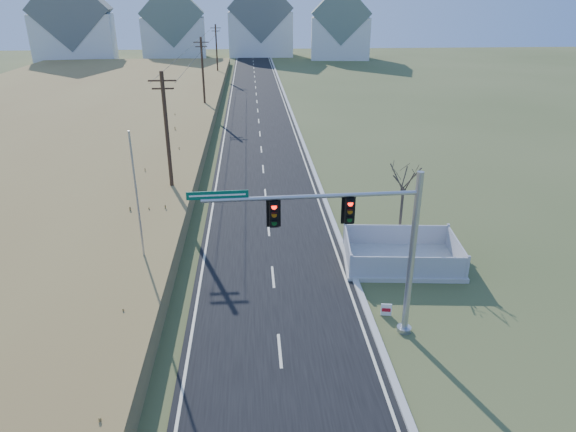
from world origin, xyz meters
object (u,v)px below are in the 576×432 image
object	(u,v)px
fence_enclosure	(401,259)
open_sign	(386,310)
flagpole	(140,223)
traffic_signal_mast	(368,241)
bare_tree	(404,177)

from	to	relation	value
fence_enclosure	open_sign	world-z (taller)	fence_enclosure
open_sign	flagpole	distance (m)	12.58
traffic_signal_mast	bare_tree	xyz separation A→B (m)	(3.92, 8.43, -0.28)
flagpole	traffic_signal_mast	bearing A→B (deg)	-29.12
fence_enclosure	flagpole	size ratio (longest dim) A/B	0.85
fence_enclosure	flagpole	world-z (taller)	flagpole
traffic_signal_mast	fence_enclosure	xyz separation A→B (m)	(3.42, 6.11, -4.17)
fence_enclosure	bare_tree	size ratio (longest dim) A/B	1.26
flagpole	bare_tree	bearing A→B (deg)	11.33
fence_enclosure	flagpole	xyz separation A→B (m)	(-13.52, -0.49, 2.79)
open_sign	flagpole	size ratio (longest dim) A/B	0.08
traffic_signal_mast	flagpole	xyz separation A→B (m)	(-10.10, 5.63, -1.38)
bare_tree	fence_enclosure	bearing A→B (deg)	-102.12
traffic_signal_mast	bare_tree	distance (m)	9.30
traffic_signal_mast	flagpole	distance (m)	11.64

